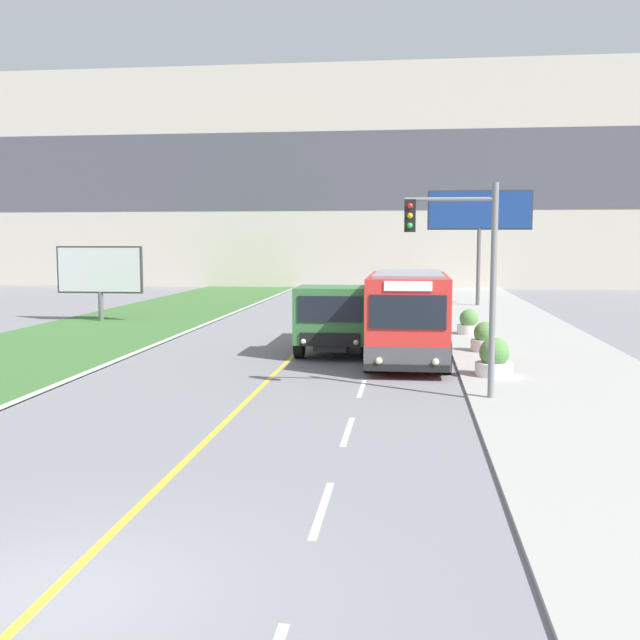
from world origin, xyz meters
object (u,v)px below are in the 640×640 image
billboard_large (480,215)px  billboard_small (100,271)px  planter_round_near (494,359)px  traffic_light_mast (466,262)px  planter_round_second (484,338)px  city_bus (408,318)px  planter_round_third (469,323)px  dump_truck (336,319)px

billboard_large → billboard_small: 22.40m
planter_round_near → traffic_light_mast: bearing=-109.5°
traffic_light_mast → planter_round_second: 8.64m
city_bus → billboard_small: billboard_small is taller
billboard_large → billboard_small: size_ratio=1.62×
traffic_light_mast → planter_round_third: traffic_light_mast is taller
city_bus → planter_round_second: size_ratio=5.82×
planter_round_second → billboard_small: bearing=154.4°
dump_truck → billboard_small: bearing=144.0°
dump_truck → planter_round_third: dump_truck is taller
planter_round_near → planter_round_third: size_ratio=1.07×
billboard_large → planter_round_third: 15.45m
city_bus → billboard_large: 22.87m
traffic_light_mast → planter_round_second: (1.29, 8.03, -2.92)m
city_bus → planter_round_third: city_bus is taller
dump_truck → traffic_light_mast: traffic_light_mast is taller
billboard_small → planter_round_second: 19.92m
dump_truck → planter_round_second: 5.31m
billboard_large → planter_round_second: 20.14m
city_bus → traffic_light_mast: 5.87m
dump_truck → planter_round_near: 6.68m
dump_truck → billboard_large: (6.70, 20.05, 4.33)m
traffic_light_mast → planter_round_second: bearing=80.9°
planter_round_near → billboard_large: bearing=86.1°
planter_round_third → planter_round_near: bearing=-90.2°
planter_round_second → billboard_large: bearing=85.7°
dump_truck → billboard_large: size_ratio=0.97×
billboard_small → city_bus: bearing=-36.5°
dump_truck → billboard_small: 15.67m
planter_round_near → planter_round_second: (0.20, 4.93, -0.03)m
billboard_large → planter_round_third: billboard_large is taller
traffic_light_mast → billboard_small: (-16.58, 16.60, -0.96)m
traffic_light_mast → planter_round_near: size_ratio=4.82×
city_bus → planter_round_second: (2.70, 2.67, -0.97)m
city_bus → billboard_small: bearing=143.5°
dump_truck → billboard_small: (-12.64, 9.17, 1.27)m
dump_truck → planter_round_second: size_ratio=6.47×
city_bus → planter_round_third: (2.53, 7.60, -0.97)m
planter_round_near → dump_truck: bearing=139.3°
planter_round_third → billboard_small: bearing=168.4°
city_bus → planter_round_near: size_ratio=5.45×
city_bus → planter_round_third: 8.07m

